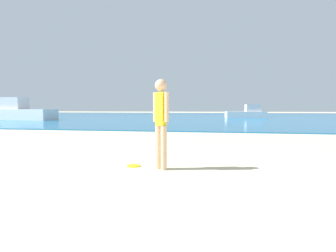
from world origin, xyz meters
TOP-DOWN VIEW (x-y plane):
  - water at (0.00, 41.85)m, footprint 160.00×60.00m
  - person_standing at (0.20, 3.37)m, footprint 0.34×0.26m
  - frisbee at (-0.40, 3.53)m, footprint 0.27×0.27m
  - boat_near at (-17.84, 22.67)m, footprint 6.66×2.89m
  - boat_far at (4.31, 32.70)m, footprint 4.84×2.28m

SIDE VIEW (x-z plane):
  - frisbee at x=-0.40m, z-range 0.00..0.03m
  - water at x=0.00m, z-range 0.00..0.06m
  - boat_far at x=4.31m, z-range -0.18..1.40m
  - boat_near at x=-17.84m, z-range -0.28..1.91m
  - person_standing at x=0.20m, z-range 0.12..1.83m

